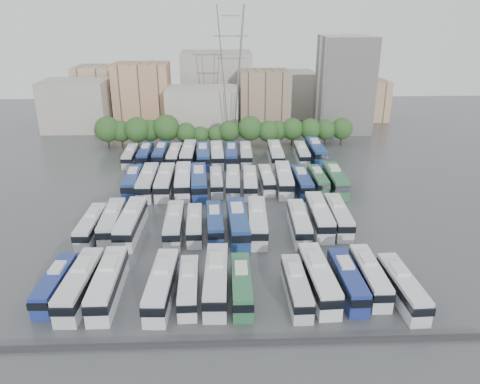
{
  "coord_description": "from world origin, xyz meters",
  "views": [
    {
      "loc": [
        -0.55,
        -73.31,
        33.96
      ],
      "look_at": [
        2.52,
        3.45,
        3.0
      ],
      "focal_mm": 35.0,
      "sensor_mm": 36.0,
      "label": 1
    }
  ],
  "objects_px": {
    "bus_r1_s8": "(257,221)",
    "bus_r2_s11": "(302,181)",
    "apartment_tower": "(344,85)",
    "bus_r3_s13": "(316,150)",
    "bus_r0_s1": "(80,284)",
    "bus_r0_s13": "(402,286)",
    "bus_r1_s11": "(319,215)",
    "bus_r0_s0": "(55,284)",
    "bus_r2_s2": "(148,181)",
    "bus_r2_s9": "(267,179)",
    "bus_r2_s1": "(133,181)",
    "bus_r2_s10": "(284,179)",
    "bus_r3_s5": "(203,155)",
    "bus_r2_s13": "(335,179)",
    "bus_r3_s2": "(161,154)",
    "bus_r3_s0": "(130,156)",
    "bus_r3_s6": "(217,154)",
    "bus_r2_s8": "(250,182)",
    "bus_r3_s4": "(188,154)",
    "bus_r0_s2": "(108,283)",
    "bus_r3_s1": "(145,154)",
    "bus_r0_s11": "(347,280)",
    "bus_r0_s7": "(242,284)",
    "bus_r3_s7": "(231,155)",
    "bus_r1_s0": "(91,225)",
    "bus_r3_s12": "(302,153)",
    "bus_r0_s6": "(216,279)",
    "bus_r0_s5": "(189,286)",
    "bus_r1_s12": "(338,216)",
    "bus_r2_s3": "(165,181)",
    "electricity_pylon": "(231,68)",
    "bus_r0_s12": "(369,275)",
    "bus_r1_s6": "(215,222)",
    "bus_r1_s7": "(238,223)",
    "bus_r2_s6": "(216,181)",
    "bus_r2_s12": "(318,180)",
    "bus_r1_s2": "(131,222)",
    "bus_r1_s4": "(174,224)",
    "bus_r3_s3": "(174,155)",
    "bus_r0_s10": "(318,278)",
    "bus_r1_s1": "(112,221)",
    "bus_r2_s5": "(199,181)"
  },
  "relations": [
    {
      "from": "apartment_tower",
      "to": "bus_r3_s13",
      "type": "xyz_separation_m",
      "value": [
        -12.57,
        -26.78,
        -10.94
      ]
    },
    {
      "from": "bus_r3_s0",
      "to": "bus_r3_s6",
      "type": "bearing_deg",
      "value": -2.76
    },
    {
      "from": "bus_r0_s0",
      "to": "bus_r2_s2",
      "type": "bearing_deg",
      "value": 81.46
    },
    {
      "from": "bus_r2_s2",
      "to": "bus_r0_s1",
      "type": "bearing_deg",
      "value": -95.42
    },
    {
      "from": "bus_r0_s1",
      "to": "bus_r0_s13",
      "type": "xyz_separation_m",
      "value": [
        39.56,
        -1.96,
        -0.17
      ]
    },
    {
      "from": "bus_r0_s0",
      "to": "bus_r1_s11",
      "type": "bearing_deg",
      "value": 28.33
    },
    {
      "from": "bus_r0_s11",
      "to": "bus_r3_s5",
      "type": "xyz_separation_m",
      "value": [
        -19.86,
        52.3,
        0.16
      ]
    },
    {
      "from": "bus_r3_s7",
      "to": "bus_r3_s12",
      "type": "relative_size",
      "value": 1.05
    },
    {
      "from": "bus_r2_s1",
      "to": "bus_r2_s8",
      "type": "distance_m",
      "value": 22.9
    },
    {
      "from": "bus_r2_s10",
      "to": "bus_r3_s2",
      "type": "bearing_deg",
      "value": 147.52
    },
    {
      "from": "bus_r0_s5",
      "to": "bus_r1_s12",
      "type": "distance_m",
      "value": 30.04
    },
    {
      "from": "bus_r0_s12",
      "to": "bus_r3_s7",
      "type": "xyz_separation_m",
      "value": [
        -16.46,
        51.85,
        0.09
      ]
    },
    {
      "from": "bus_r1_s8",
      "to": "bus_r2_s3",
      "type": "relative_size",
      "value": 1.0
    },
    {
      "from": "bus_r2_s1",
      "to": "bus_r2_s10",
      "type": "height_order",
      "value": "bus_r2_s10"
    },
    {
      "from": "bus_r2_s12",
      "to": "bus_r0_s12",
      "type": "bearing_deg",
      "value": -91.35
    },
    {
      "from": "bus_r3_s0",
      "to": "bus_r3_s3",
      "type": "distance_m",
      "value": 10.08
    },
    {
      "from": "bus_r3_s2",
      "to": "bus_r2_s13",
      "type": "bearing_deg",
      "value": -27.06
    },
    {
      "from": "apartment_tower",
      "to": "bus_r2_s3",
      "type": "height_order",
      "value": "apartment_tower"
    },
    {
      "from": "bus_r1_s0",
      "to": "bus_r3_s12",
      "type": "relative_size",
      "value": 0.99
    },
    {
      "from": "bus_r1_s7",
      "to": "bus_r3_s2",
      "type": "height_order",
      "value": "bus_r1_s7"
    },
    {
      "from": "bus_r1_s12",
      "to": "bus_r2_s6",
      "type": "xyz_separation_m",
      "value": [
        -20.0,
        17.3,
        -0.23
      ]
    },
    {
      "from": "bus_r0_s10",
      "to": "bus_r2_s13",
      "type": "xyz_separation_m",
      "value": [
        10.22,
        35.04,
        0.04
      ]
    },
    {
      "from": "bus_r2_s2",
      "to": "bus_r3_s4",
      "type": "xyz_separation_m",
      "value": [
        6.75,
        17.62,
        -0.03
      ]
    },
    {
      "from": "apartment_tower",
      "to": "bus_r3_s2",
      "type": "distance_m",
      "value": 56.92
    },
    {
      "from": "bus_r0_s5",
      "to": "bus_r3_s2",
      "type": "distance_m",
      "value": 55.63
    },
    {
      "from": "bus_r3_s5",
      "to": "bus_r2_s13",
      "type": "bearing_deg",
      "value": -35.63
    },
    {
      "from": "bus_r2_s2",
      "to": "bus_r2_s9",
      "type": "xyz_separation_m",
      "value": [
        23.2,
        1.22,
        -0.37
      ]
    },
    {
      "from": "electricity_pylon",
      "to": "bus_r2_s6",
      "type": "distance_m",
      "value": 41.36
    },
    {
      "from": "bus_r0_s2",
      "to": "bus_r3_s1",
      "type": "relative_size",
      "value": 1.1
    },
    {
      "from": "bus_r0_s1",
      "to": "bus_r2_s2",
      "type": "distance_m",
      "value": 35.55
    },
    {
      "from": "bus_r0_s6",
      "to": "bus_r3_s13",
      "type": "distance_m",
      "value": 58.98
    },
    {
      "from": "bus_r0_s6",
      "to": "bus_r3_s5",
      "type": "bearing_deg",
      "value": 95.32
    },
    {
      "from": "bus_r2_s3",
      "to": "bus_r2_s12",
      "type": "xyz_separation_m",
      "value": [
        30.06,
        0.68,
        -0.34
      ]
    },
    {
      "from": "bus_r2_s3",
      "to": "bus_r2_s8",
      "type": "relative_size",
      "value": 1.11
    },
    {
      "from": "bus_r2_s8",
      "to": "bus_r3_s5",
      "type": "distance_m",
      "value": 19.77
    },
    {
      "from": "bus_r2_s10",
      "to": "bus_r2_s11",
      "type": "distance_m",
      "value": 3.53
    },
    {
      "from": "bus_r1_s7",
      "to": "bus_r2_s10",
      "type": "distance_m",
      "value": 21.69
    },
    {
      "from": "bus_r1_s1",
      "to": "bus_r2_s5",
      "type": "bearing_deg",
      "value": 50.55
    },
    {
      "from": "bus_r1_s8",
      "to": "bus_r2_s11",
      "type": "relative_size",
      "value": 1.09
    },
    {
      "from": "bus_r0_s12",
      "to": "bus_r1_s6",
      "type": "xyz_separation_m",
      "value": [
        -19.91,
        16.51,
        -0.04
      ]
    },
    {
      "from": "bus_r2_s10",
      "to": "bus_r1_s11",
      "type": "bearing_deg",
      "value": -75.67
    },
    {
      "from": "bus_r0_s7",
      "to": "bus_r3_s7",
      "type": "bearing_deg",
      "value": 90.27
    },
    {
      "from": "bus_r1_s7",
      "to": "apartment_tower",
      "type": "bearing_deg",
      "value": 61.11
    },
    {
      "from": "bus_r1_s8",
      "to": "bus_r2_s2",
      "type": "height_order",
      "value": "bus_r2_s2"
    },
    {
      "from": "bus_r0_s13",
      "to": "bus_r1_s2",
      "type": "bearing_deg",
      "value": 150.12
    },
    {
      "from": "electricity_pylon",
      "to": "bus_r0_s2",
      "type": "relative_size",
      "value": 2.59
    },
    {
      "from": "bus_r1_s4",
      "to": "bus_r3_s5",
      "type": "xyz_separation_m",
      "value": [
        3.36,
        35.36,
        0.09
      ]
    },
    {
      "from": "bus_r1_s8",
      "to": "bus_r3_s4",
      "type": "height_order",
      "value": "bus_r3_s4"
    },
    {
      "from": "bus_r1_s4",
      "to": "bus_r2_s2",
      "type": "height_order",
      "value": "bus_r2_s2"
    },
    {
      "from": "bus_r1_s11",
      "to": "bus_r3_s13",
      "type": "bearing_deg",
      "value": 80.97
    }
  ]
}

